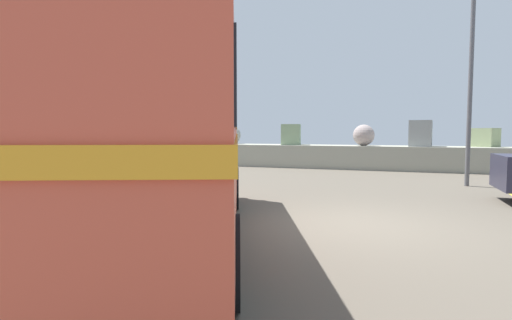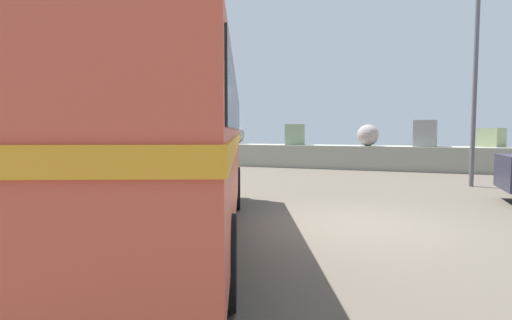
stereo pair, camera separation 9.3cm
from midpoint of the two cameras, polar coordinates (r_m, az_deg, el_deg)
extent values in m
cube|color=#5A5246|center=(8.10, 13.94, -8.81)|extent=(32.00, 26.00, 0.02)
cube|color=gray|center=(19.71, 18.01, 0.28)|extent=(31.36, 1.80, 1.10)
sphere|color=#A59B8B|center=(24.39, -14.37, 3.19)|extent=(0.72, 0.72, 0.72)
sphere|color=gray|center=(21.93, -8.65, 3.22)|extent=(0.75, 0.75, 0.75)
sphere|color=gray|center=(21.64, -2.70, 3.51)|extent=(0.94, 0.94, 0.94)
cube|color=gray|center=(20.35, 5.59, 3.56)|extent=(1.08, 1.16, 1.02)
sphere|color=#9E8F8B|center=(19.52, 15.46, 3.35)|extent=(0.98, 0.98, 0.98)
cube|color=gray|center=(19.69, 22.66, 3.45)|extent=(1.03, 1.24, 1.16)
cube|color=#94A676|center=(20.37, 30.08, 2.74)|extent=(1.20, 1.18, 0.81)
cylinder|color=black|center=(9.59, -16.14, -3.87)|extent=(0.63, 0.99, 0.96)
cylinder|color=black|center=(9.29, -2.80, -3.96)|extent=(0.63, 0.99, 0.96)
cylinder|color=black|center=(4.20, -4.06, -14.01)|extent=(0.63, 0.99, 0.96)
cube|color=#D35039|center=(6.72, -12.68, 2.04)|extent=(5.43, 8.68, 2.10)
cylinder|color=#D35039|center=(6.77, -12.82, 10.96)|extent=(5.12, 8.29, 2.20)
cube|color=orange|center=(6.72, -12.69, 2.49)|extent=(5.50, 8.78, 0.20)
cube|color=black|center=(6.73, -12.76, 6.96)|extent=(5.33, 8.38, 0.64)
cube|color=silver|center=(11.00, -8.41, -1.67)|extent=(2.17, 1.02, 0.28)
cylinder|color=black|center=(12.30, -28.44, -2.47)|extent=(0.53, 1.00, 0.96)
cylinder|color=black|center=(11.23, -18.99, -2.78)|extent=(0.53, 1.00, 0.96)
cube|color=silver|center=(9.46, -31.77, 2.10)|extent=(4.57, 8.74, 2.10)
cube|color=#2C5299|center=(9.46, -31.78, 2.42)|extent=(4.64, 8.83, 0.20)
cube|color=black|center=(9.47, -31.91, 5.59)|extent=(4.52, 8.42, 0.64)
cube|color=silver|center=(13.18, -20.45, -0.93)|extent=(2.24, 0.77, 0.28)
cylinder|color=#5B5B60|center=(14.80, 28.38, 9.32)|extent=(0.14, 0.14, 6.54)
camera|label=1|loc=(0.05, -89.60, 0.03)|focal=28.68mm
camera|label=2|loc=(0.05, 90.40, -0.03)|focal=28.68mm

